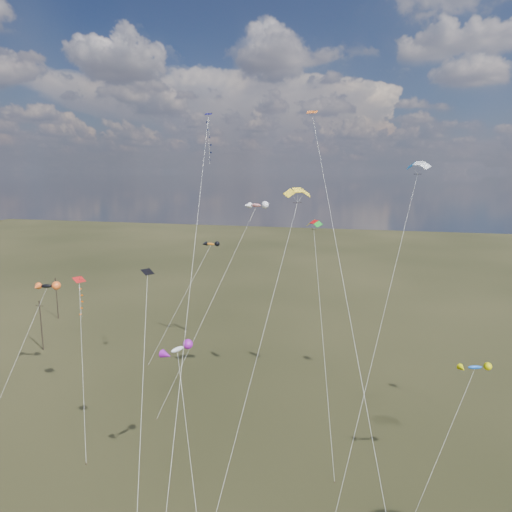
% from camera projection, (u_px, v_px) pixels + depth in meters
% --- Properties ---
extents(utility_pole_near, '(1.40, 0.20, 8.00)m').
position_uv_depth(utility_pole_near, '(41.00, 325.00, 71.61)').
color(utility_pole_near, black).
rests_on(utility_pole_near, ground).
extents(utility_pole_far, '(1.40, 0.20, 8.00)m').
position_uv_depth(utility_pole_far, '(57.00, 298.00, 86.91)').
color(utility_pole_far, black).
rests_on(utility_pole_far, ground).
extents(diamond_navy_tall, '(6.34, 27.78, 33.70)m').
position_uv_depth(diamond_navy_tall, '(206.00, 162.00, 45.24)').
color(diamond_navy_tall, '#100D50').
rests_on(diamond_navy_tall, ground).
extents(diamond_black_mid, '(5.58, 13.87, 19.77)m').
position_uv_depth(diamond_black_mid, '(144.00, 349.00, 35.08)').
color(diamond_black_mid, black).
rests_on(diamond_black_mid, ground).
extents(diamond_red_low, '(6.81, 10.00, 16.07)m').
position_uv_depth(diamond_red_low, '(81.00, 303.00, 51.32)').
color(diamond_red_low, '#AB1614').
rests_on(diamond_red_low, ground).
extents(diamond_orange_center, '(9.78, 20.08, 33.43)m').
position_uv_depth(diamond_orange_center, '(333.00, 224.00, 38.17)').
color(diamond_orange_center, orange).
rests_on(diamond_orange_center, ground).
extents(parafoil_yellow, '(4.83, 21.19, 26.57)m').
position_uv_depth(parafoil_yellow, '(298.00, 191.00, 47.61)').
color(parafoil_yellow, yellow).
rests_on(parafoil_yellow, ground).
extents(parafoil_blue_white, '(7.57, 18.55, 29.19)m').
position_uv_depth(parafoil_blue_white, '(418.00, 165.00, 46.34)').
color(parafoil_blue_white, '#116BB7').
rests_on(parafoil_blue_white, ground).
extents(parafoil_tricolor, '(5.37, 15.32, 22.66)m').
position_uv_depth(parafoil_tricolor, '(314.00, 223.00, 51.83)').
color(parafoil_tricolor, yellow).
rests_on(parafoil_tricolor, ground).
extents(novelty_black_orange, '(3.02, 12.68, 13.70)m').
position_uv_depth(novelty_black_orange, '(46.00, 286.00, 59.31)').
color(novelty_black_orange, black).
rests_on(novelty_black_orange, ground).
extents(novelty_orange_black, '(8.51, 9.32, 17.42)m').
position_uv_depth(novelty_orange_black, '(210.00, 244.00, 69.53)').
color(novelty_orange_black, orange).
rests_on(novelty_orange_black, ground).
extents(novelty_white_purple, '(5.06, 7.25, 13.56)m').
position_uv_depth(novelty_white_purple, '(177.00, 350.00, 38.25)').
color(novelty_white_purple, silver).
rests_on(novelty_white_purple, ground).
extents(novelty_redwhite_stripe, '(8.99, 19.42, 23.79)m').
position_uv_depth(novelty_redwhite_stripe, '(256.00, 206.00, 63.02)').
color(novelty_redwhite_stripe, red).
rests_on(novelty_redwhite_stripe, ground).
extents(novelty_blue_yellow, '(6.78, 7.91, 12.00)m').
position_uv_depth(novelty_blue_yellow, '(475.00, 368.00, 38.17)').
color(novelty_blue_yellow, blue).
rests_on(novelty_blue_yellow, ground).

